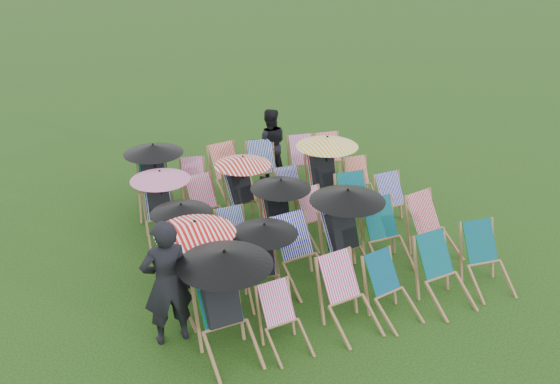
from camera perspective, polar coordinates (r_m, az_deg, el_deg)
name	(u,v)px	position (r m, az deg, el deg)	size (l,w,h in m)	color
ground	(298,247)	(10.80, 1.68, -5.01)	(100.00, 100.00, 0.00)	black
deckchair_0	(226,303)	(8.09, -4.96, -10.06)	(1.23, 1.29, 1.46)	olive
deckchair_1	(285,321)	(8.35, 0.42, -11.74)	(0.60, 0.80, 0.82)	olive
deckchair_2	(350,297)	(8.72, 6.40, -9.51)	(0.74, 0.96, 0.97)	olive
deckchair_3	(393,290)	(9.04, 10.29, -8.79)	(0.72, 0.90, 0.88)	olive
deckchair_4	(445,274)	(9.48, 14.88, -7.22)	(0.71, 0.94, 0.97)	olive
deckchair_5	(488,260)	(10.02, 18.49, -5.90)	(0.73, 0.94, 0.95)	olive
deckchair_6	(197,265)	(8.98, -7.57, -6.68)	(1.15, 1.24, 1.37)	olive
deckchair_7	(264,260)	(9.22, -1.51, -6.27)	(0.99, 1.04, 1.17)	olive
deckchair_8	(303,254)	(9.59, 2.07, -5.70)	(0.77, 1.00, 1.02)	olive
deckchair_9	(348,231)	(9.80, 6.20, -3.59)	(1.18, 1.26, 1.40)	olive
deckchair_10	(388,235)	(10.26, 9.81, -3.94)	(0.68, 0.94, 1.00)	olive
deckchair_11	(434,228)	(10.65, 13.91, -3.23)	(0.81, 1.01, 0.99)	olive
deckchair_12	(184,238)	(9.94, -8.81, -4.16)	(0.97, 1.06, 1.15)	olive
deckchair_13	(237,239)	(10.20, -3.96, -4.31)	(0.56, 0.78, 0.84)	olive
deckchair_14	(281,213)	(10.51, 0.05, -1.95)	(1.02, 1.07, 1.21)	olive
deckchair_15	(319,218)	(10.82, 3.55, -2.37)	(0.69, 0.87, 0.87)	olive
deckchair_16	(359,207)	(11.14, 7.24, -1.33)	(0.71, 0.95, 0.99)	olive
deckchair_17	(397,203)	(11.48, 10.63, -1.00)	(0.61, 0.84, 0.90)	olive
deckchair_18	(161,204)	(11.00, -10.87, -1.09)	(1.03, 1.09, 1.23)	olive
deckchair_19	(207,206)	(11.23, -6.68, -1.27)	(0.70, 0.91, 0.92)	olive
deckchair_20	(244,188)	(11.40, -3.30, 0.35)	(1.04, 1.12, 1.23)	olive
deckchair_21	(292,194)	(11.71, 1.14, -0.18)	(0.60, 0.80, 0.83)	olive
deckchair_22	(326,172)	(11.89, 4.21, 1.87)	(1.18, 1.25, 1.40)	olive
deckchair_23	(361,182)	(12.31, 7.44, 0.90)	(0.61, 0.80, 0.82)	olive
deckchair_24	(153,178)	(11.94, -11.50, 1.30)	(1.11, 1.19, 1.32)	olive
deckchair_25	(195,183)	(12.30, -7.80, 0.83)	(0.67, 0.84, 0.82)	olive
deckchair_26	(231,173)	(12.43, -4.48, 1.73)	(0.78, 1.00, 1.00)	olive
deckchair_27	(265,170)	(12.56, -1.42, 2.02)	(0.77, 0.99, 0.99)	olive
deckchair_28	(305,162)	(13.03, 2.29, 2.76)	(0.74, 0.94, 0.93)	olive
deckchair_29	(332,158)	(13.28, 4.77, 3.08)	(0.71, 0.90, 0.91)	olive
person_left	(167,283)	(8.33, -10.32, -8.16)	(0.66, 0.43, 1.81)	black
person_rear	(269,145)	(13.09, -0.97, 4.36)	(0.76, 0.59, 1.55)	black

